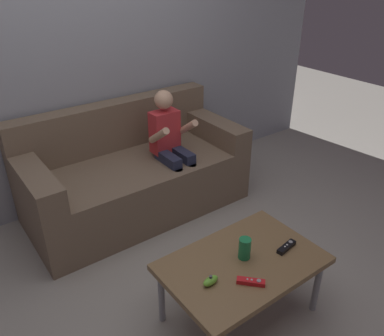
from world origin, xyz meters
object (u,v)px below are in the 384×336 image
Objects in this scene: person_seated_on_couch at (171,144)px; coffee_table at (242,266)px; nunchuk_lime at (211,281)px; game_remote_red_far_corner at (251,282)px; couch at (134,175)px; soda_can at (245,248)px; game_remote_black_near_edge at (287,247)px.

person_seated_on_couch reaches higher than coffee_table.
nunchuk_lime is 0.73× the size of game_remote_red_far_corner.
couch is at bearing 76.99° from nunchuk_lime.
soda_can is (-0.05, -1.32, 0.16)m from couch.
person_seated_on_couch reaches higher than couch.
game_remote_black_near_edge is at bearing -92.87° from person_seated_on_couch.
couch is at bearing 84.08° from game_remote_red_far_corner.
coffee_table is 9.16× the size of nunchuk_lime.
game_remote_black_near_edge is at bearing 12.37° from game_remote_red_far_corner.
game_remote_black_near_edge is (0.19, -1.41, 0.11)m from couch.
coffee_table is (-0.33, -1.17, -0.20)m from person_seated_on_couch.
person_seated_on_couch is at bearing 64.61° from nunchuk_lime.
person_seated_on_couch is 1.38m from game_remote_red_far_corner.
game_remote_black_near_edge reaches higher than coffee_table.
game_remote_black_near_edge is 1.18× the size of soda_can.
coffee_table is at bearing -93.17° from couch.
nunchuk_lime is at bearing -103.01° from couch.
game_remote_black_near_edge is at bearing -4.72° from nunchuk_lime.
coffee_table is at bearing -105.58° from person_seated_on_couch.
couch is 1.99× the size of coffee_table.
couch is 13.40× the size of game_remote_red_far_corner.
soda_can is (-0.30, -1.15, -0.10)m from person_seated_on_couch.
coffee_table is at bearing -144.67° from soda_can.
couch is 11.81× the size of game_remote_black_near_edge.
couch is 1.41m from nunchuk_lime.
game_remote_black_near_edge is (-0.06, -1.24, -0.14)m from person_seated_on_couch.
nunchuk_lime is (-0.32, -1.37, 0.12)m from couch.
nunchuk_lime is (-0.51, 0.04, 0.01)m from game_remote_black_near_edge.
game_remote_black_near_edge is 1.55× the size of nunchuk_lime.
soda_can is (0.03, 0.02, 0.10)m from coffee_table.
game_remote_red_far_corner is (-0.15, -1.49, 0.11)m from couch.
person_seated_on_couch reaches higher than nunchuk_lime.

